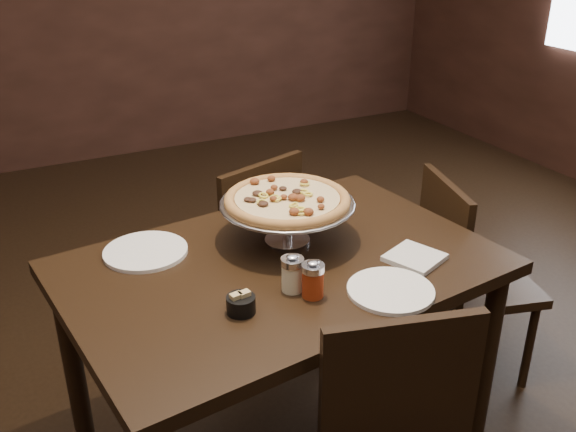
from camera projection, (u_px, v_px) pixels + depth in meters
name	position (u px, v px, depth m)	size (l,w,h in m)	color
room	(338.00, 63.00, 1.72)	(6.04, 7.04, 2.84)	black
dining_table	(281.00, 291.00, 2.00)	(1.38, 1.00, 0.80)	black
pizza_stand	(287.00, 200.00, 2.01)	(0.43, 0.43, 0.18)	silver
parmesan_shaker	(292.00, 273.00, 1.79)	(0.07, 0.07, 0.11)	#F8F0C1
pepper_flake_shaker	(313.00, 279.00, 1.76)	(0.06, 0.06, 0.11)	maroon
packet_caddy	(241.00, 304.00, 1.70)	(0.08, 0.08, 0.06)	black
napkin_stack	(415.00, 258.00, 1.96)	(0.15, 0.15, 0.02)	silver
plate_left	(146.00, 251.00, 2.00)	(0.26, 0.26, 0.01)	white
plate_near	(391.00, 290.00, 1.79)	(0.25, 0.25, 0.01)	white
serving_spatula	(331.00, 212.00, 1.95)	(0.15, 0.15, 0.02)	silver
chair_far	(244.00, 247.00, 2.70)	(0.53, 0.53, 0.90)	black
chair_side	(465.00, 272.00, 2.55)	(0.50, 0.50, 0.87)	black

